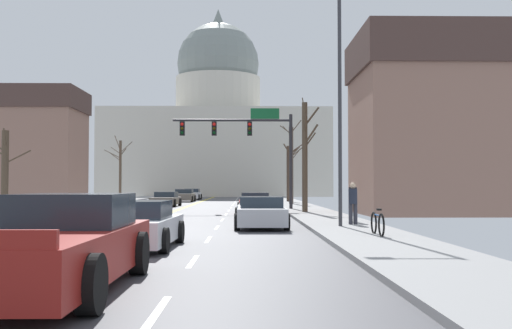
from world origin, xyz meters
TOP-DOWN VIEW (x-y plane):
  - ground at (0.00, -0.00)m, footprint 20.00×180.00m
  - signal_gantry at (4.76, 17.34)m, footprint 7.91×0.41m
  - street_lamp_right at (7.98, 0.63)m, footprint 2.02×0.24m
  - capitol_building at (0.00, 74.13)m, footprint 34.31×22.05m
  - sedan_near_00 at (5.14, 13.33)m, footprint 2.07×4.27m
  - sedan_near_01 at (5.13, 7.35)m, footprint 1.98×4.27m
  - sedan_near_02 at (5.25, 1.65)m, footprint 2.06×4.55m
  - sedan_near_03 at (1.75, -5.72)m, footprint 2.20×4.44m
  - pickup_truck_near_04 at (1.71, -12.01)m, footprint 2.20×5.79m
  - sedan_oncoming_00 at (-1.70, 25.13)m, footprint 2.14×4.57m
  - sedan_oncoming_01 at (-1.66, 38.28)m, footprint 2.15×4.29m
  - sedan_oncoming_02 at (-1.67, 47.19)m, footprint 2.07×4.41m
  - flank_building_00 at (-16.88, 35.12)m, footprint 11.43×7.24m
  - flank_building_01 at (15.66, 12.59)m, footprint 9.21×7.86m
  - bare_tree_00 at (8.43, 28.11)m, footprint 2.10×2.08m
  - bare_tree_01 at (-8.59, 11.03)m, footprint 2.46×1.33m
  - bare_tree_02 at (8.66, 34.41)m, footprint 1.70×1.78m
  - bare_tree_03 at (-8.77, 41.31)m, footprint 2.88×1.52m
  - bare_tree_04 at (8.07, 12.57)m, footprint 1.10×1.63m
  - pedestrian_00 at (8.85, 1.58)m, footprint 0.35×0.34m
  - pedestrian_01 at (9.11, 3.03)m, footprint 0.35×0.34m
  - bicycle_parked at (8.72, -3.32)m, footprint 0.12×1.77m

SIDE VIEW (x-z plane):
  - ground at x=0.00m, z-range -0.08..0.12m
  - bicycle_parked at x=8.72m, z-range 0.06..0.91m
  - sedan_near_01 at x=5.13m, z-range -0.02..1.10m
  - sedan_oncoming_00 at x=-1.70m, z-range -0.03..1.12m
  - sedan_near_02 at x=5.25m, z-range -0.03..1.19m
  - sedan_near_00 at x=5.14m, z-range -0.04..1.20m
  - sedan_near_03 at x=1.75m, z-range -0.05..1.21m
  - sedan_oncoming_01 at x=-1.66m, z-range -0.05..1.23m
  - sedan_oncoming_02 at x=-1.67m, z-range -0.03..1.23m
  - pickup_truck_near_04 at x=1.71m, z-range -0.07..1.46m
  - pedestrian_00 at x=8.85m, z-range 0.23..1.84m
  - pedestrian_01 at x=9.11m, z-range 0.23..1.90m
  - bare_tree_01 at x=-8.59m, z-range 0.18..4.77m
  - bare_tree_02 at x=8.66m, z-range 0.18..5.73m
  - bare_tree_04 at x=8.07m, z-range 0.13..6.84m
  - bare_tree_00 at x=8.43m, z-range -0.01..6.98m
  - bare_tree_03 at x=-8.77m, z-range 0.06..6.94m
  - signal_gantry at x=4.76m, z-range 1.60..8.23m
  - flank_building_01 at x=15.66m, z-range 0.07..10.54m
  - street_lamp_right at x=7.98m, z-range 0.85..9.81m
  - flank_building_00 at x=-16.88m, z-range 0.07..10.93m
  - capitol_building at x=0.00m, z-range -5.28..25.23m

